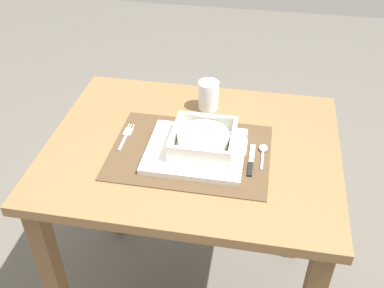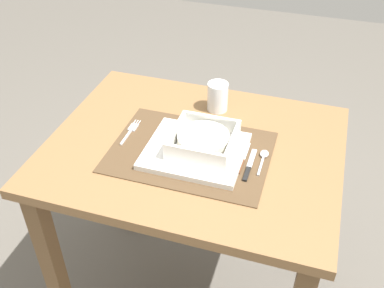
% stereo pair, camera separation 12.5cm
% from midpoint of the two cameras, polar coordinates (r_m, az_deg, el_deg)
% --- Properties ---
extents(dining_table, '(0.83, 0.66, 0.74)m').
position_cam_midpoint_polar(dining_table, '(1.37, 2.84, -4.41)').
color(dining_table, brown).
rests_on(dining_table, ground).
extents(placemat, '(0.44, 0.32, 0.00)m').
position_cam_midpoint_polar(placemat, '(1.26, 2.82, -1.13)').
color(placemat, '#4C3823').
rests_on(placemat, dining_table).
extents(serving_plate, '(0.27, 0.23, 0.02)m').
position_cam_midpoint_polar(serving_plate, '(1.25, 3.27, -0.99)').
color(serving_plate, white).
rests_on(serving_plate, placemat).
extents(porridge_bowl, '(0.17, 0.17, 0.05)m').
position_cam_midpoint_polar(porridge_bowl, '(1.24, 4.33, 0.27)').
color(porridge_bowl, white).
rests_on(porridge_bowl, serving_plate).
extents(fork, '(0.02, 0.13, 0.00)m').
position_cam_midpoint_polar(fork, '(1.34, -5.07, 1.66)').
color(fork, silver).
rests_on(fork, placemat).
extents(spoon, '(0.02, 0.11, 0.01)m').
position_cam_midpoint_polar(spoon, '(1.27, 11.83, -1.63)').
color(spoon, silver).
rests_on(spoon, placemat).
extents(butter_knife, '(0.01, 0.13, 0.01)m').
position_cam_midpoint_polar(butter_knife, '(1.23, 10.12, -2.96)').
color(butter_knife, black).
rests_on(butter_knife, placemat).
extents(bread_knife, '(0.01, 0.14, 0.01)m').
position_cam_midpoint_polar(bread_knife, '(1.25, 9.24, -2.07)').
color(bread_knife, '#59331E').
rests_on(bread_knife, placemat).
extents(drinking_glass, '(0.06, 0.06, 0.09)m').
position_cam_midpoint_polar(drinking_glass, '(1.43, 5.76, 5.72)').
color(drinking_glass, white).
rests_on(drinking_glass, dining_table).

